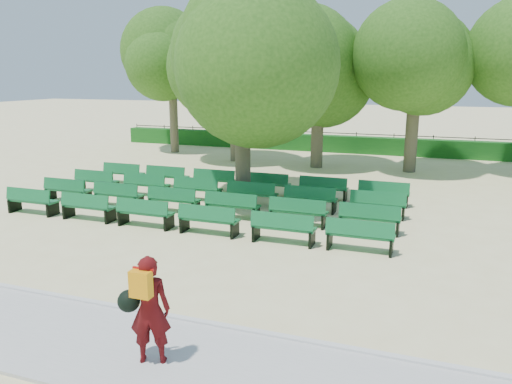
# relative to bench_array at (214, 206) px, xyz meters

# --- Properties ---
(ground) EXTENTS (120.00, 120.00, 0.00)m
(ground) POSITION_rel_bench_array_xyz_m (1.34, -0.75, -0.08)
(ground) COLOR beige
(paving) EXTENTS (30.00, 2.20, 0.06)m
(paving) POSITION_rel_bench_array_xyz_m (1.34, -8.15, -0.05)
(paving) COLOR #BCBBB7
(paving) RESTS_ON ground
(curb) EXTENTS (30.00, 0.12, 0.10)m
(curb) POSITION_rel_bench_array_xyz_m (1.34, -7.00, -0.03)
(curb) COLOR silver
(curb) RESTS_ON ground
(hedge) EXTENTS (26.00, 0.70, 0.90)m
(hedge) POSITION_rel_bench_array_xyz_m (1.34, 13.25, 0.37)
(hedge) COLOR #175819
(hedge) RESTS_ON ground
(fence) EXTENTS (26.00, 0.10, 1.02)m
(fence) POSITION_rel_bench_array_xyz_m (1.34, 13.65, -0.08)
(fence) COLOR black
(fence) RESTS_ON ground
(tree_line) EXTENTS (21.80, 6.80, 7.04)m
(tree_line) POSITION_rel_bench_array_xyz_m (1.34, 9.25, -0.08)
(tree_line) COLOR #32611A
(tree_line) RESTS_ON ground
(bench_array) EXTENTS (1.66, 0.64, 1.02)m
(bench_array) POSITION_rel_bench_array_xyz_m (0.00, 0.00, 0.00)
(bench_array) COLOR #126732
(bench_array) RESTS_ON ground
(tree_among) EXTENTS (4.94, 4.94, 7.20)m
(tree_among) POSITION_rel_bench_array_xyz_m (0.55, 1.10, 4.87)
(tree_among) COLOR brown
(tree_among) RESTS_ON ground
(person) EXTENTS (0.81, 0.57, 1.63)m
(person) POSITION_rel_bench_array_xyz_m (2.76, -8.31, 0.82)
(person) COLOR #4C0A0C
(person) RESTS_ON ground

